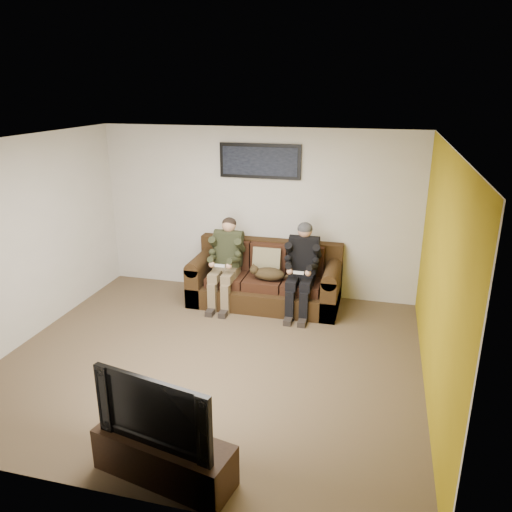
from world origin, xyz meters
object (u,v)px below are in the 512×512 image
(cat, at_px, (268,274))
(tv_stand, at_px, (164,457))
(person_right, at_px, (302,263))
(framed_poster, at_px, (260,161))
(television, at_px, (160,406))
(person_left, at_px, (226,257))
(sofa, at_px, (266,280))

(cat, height_order, tv_stand, cat)
(person_right, xyz_separation_m, cat, (-0.50, -0.04, -0.19))
(person_right, height_order, framed_poster, framed_poster)
(cat, bearing_deg, television, -91.14)
(tv_stand, bearing_deg, cat, 100.67)
(person_left, distance_m, tv_stand, 3.68)
(framed_poster, height_order, television, framed_poster)
(person_right, bearing_deg, television, -99.02)
(person_left, xyz_separation_m, person_right, (1.15, 0.00, 0.00))
(tv_stand, distance_m, television, 0.51)
(sofa, distance_m, person_left, 0.72)
(person_left, bearing_deg, tv_stand, -80.81)
(cat, bearing_deg, framed_poster, 114.36)
(person_left, height_order, framed_poster, framed_poster)
(person_right, bearing_deg, cat, -175.86)
(person_right, xyz_separation_m, television, (-0.57, -3.59, -0.04))
(person_left, xyz_separation_m, cat, (0.65, -0.04, -0.19))
(sofa, xyz_separation_m, framed_poster, (-0.20, 0.39, 1.75))
(sofa, bearing_deg, framed_poster, 117.38)
(tv_stand, bearing_deg, sofa, 101.89)
(television, bearing_deg, cat, 100.67)
(person_right, relative_size, cat, 1.99)
(person_left, height_order, tv_stand, person_left)
(sofa, xyz_separation_m, television, (0.01, -3.78, 0.36))
(sofa, distance_m, tv_stand, 3.78)
(cat, xyz_separation_m, television, (-0.07, -3.56, 0.15))
(person_left, xyz_separation_m, framed_poster, (0.38, 0.57, 1.37))
(cat, relative_size, tv_stand, 0.53)
(television, bearing_deg, sofa, 101.89)
(sofa, relative_size, person_left, 1.72)
(framed_poster, height_order, tv_stand, framed_poster)
(person_right, relative_size, television, 1.20)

